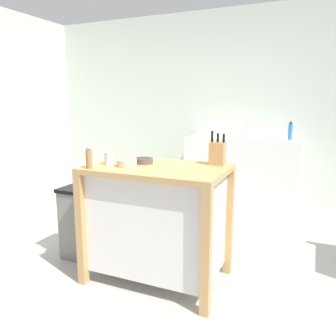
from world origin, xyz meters
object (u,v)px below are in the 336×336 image
(knife_block, at_px, (217,153))
(bowl_ceramic_small, at_px, (144,160))
(kitchen_island, at_px, (157,217))
(bowl_stoneware_deep, at_px, (127,163))
(bottle_spray_cleaner, at_px, (290,131))
(sink_faucet, at_px, (246,128))
(pepper_grinder, at_px, (89,158))
(drinking_cup, at_px, (109,158))
(trash_bin, at_px, (83,223))

(knife_block, xyz_separation_m, bowl_ceramic_small, (-0.53, -0.17, -0.07))
(kitchen_island, distance_m, bowl_stoneware_deep, 0.47)
(bowl_stoneware_deep, relative_size, bottle_spray_cleaner, 0.68)
(knife_block, height_order, sink_faucet, knife_block)
(bowl_ceramic_small, height_order, bowl_stoneware_deep, bowl_stoneware_deep)
(bowl_stoneware_deep, bearing_deg, bottle_spray_cleaner, 66.82)
(bowl_ceramic_small, xyz_separation_m, bottle_spray_cleaner, (0.91, 2.11, 0.08))
(bottle_spray_cleaner, bearing_deg, bowl_stoneware_deep, -113.18)
(bowl_ceramic_small, height_order, bottle_spray_cleaner, bottle_spray_cleaner)
(knife_block, relative_size, pepper_grinder, 1.58)
(pepper_grinder, xyz_separation_m, sink_faucet, (0.60, 2.65, 0.04))
(pepper_grinder, bearing_deg, bowl_ceramic_small, 50.80)
(knife_block, relative_size, bottle_spray_cleaner, 1.14)
(sink_faucet, bearing_deg, drinking_cup, -102.74)
(kitchen_island, xyz_separation_m, drinking_cup, (-0.36, -0.08, 0.44))
(pepper_grinder, bearing_deg, bowl_stoneware_deep, 39.98)
(knife_block, height_order, drinking_cup, knife_block)
(sink_faucet, bearing_deg, bottle_spray_cleaner, -20.13)
(bowl_stoneware_deep, height_order, drinking_cup, drinking_cup)
(knife_block, bearing_deg, kitchen_island, -149.36)
(kitchen_island, relative_size, pepper_grinder, 6.35)
(drinking_cup, bearing_deg, sink_faucet, 77.26)
(bowl_ceramic_small, relative_size, trash_bin, 0.22)
(pepper_grinder, distance_m, bottle_spray_cleaner, 2.71)
(bowl_stoneware_deep, bearing_deg, sink_faucet, 80.96)
(drinking_cup, xyz_separation_m, trash_bin, (-0.39, 0.14, -0.62))
(bowl_ceramic_small, xyz_separation_m, sink_faucet, (0.33, 2.32, 0.09))
(kitchen_island, distance_m, drinking_cup, 0.57)
(bowl_stoneware_deep, bearing_deg, drinking_cup, 174.21)
(kitchen_island, distance_m, bowl_ceramic_small, 0.44)
(pepper_grinder, relative_size, sink_faucet, 0.73)
(kitchen_island, height_order, trash_bin, kitchen_island)
(bowl_ceramic_small, relative_size, bowl_stoneware_deep, 0.94)
(bowl_ceramic_small, distance_m, trash_bin, 0.85)
(kitchen_island, relative_size, drinking_cup, 10.85)
(bowl_ceramic_small, relative_size, sink_faucet, 0.64)
(sink_faucet, bearing_deg, trash_bin, -112.13)
(knife_block, xyz_separation_m, drinking_cup, (-0.75, -0.31, -0.04))
(kitchen_island, height_order, drinking_cup, drinking_cup)
(knife_block, xyz_separation_m, sink_faucet, (-0.20, 2.15, 0.02))
(trash_bin, bearing_deg, pepper_grinder, -44.12)
(trash_bin, bearing_deg, bowl_ceramic_small, -0.58)
(bottle_spray_cleaner, bearing_deg, kitchen_island, -109.49)
(bowl_stoneware_deep, bearing_deg, pepper_grinder, -140.02)
(knife_block, relative_size, bowl_stoneware_deep, 1.69)
(knife_block, relative_size, sink_faucet, 1.15)
(bowl_stoneware_deep, relative_size, drinking_cup, 1.60)
(sink_faucet, height_order, bottle_spray_cleaner, bottle_spray_cleaner)
(pepper_grinder, bearing_deg, drinking_cup, 77.09)
(bottle_spray_cleaner, bearing_deg, pepper_grinder, -115.75)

